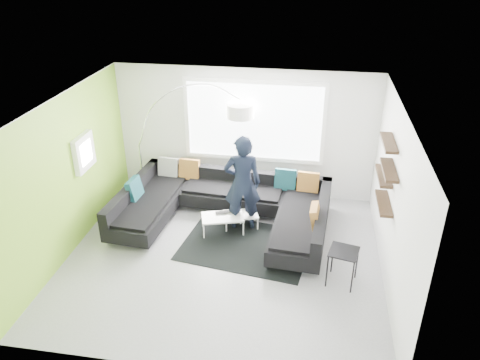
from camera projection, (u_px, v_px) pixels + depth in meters
name	position (u px, v px, depth m)	size (l,w,h in m)	color
ground	(223.00, 257.00, 8.36)	(5.50, 5.50, 0.00)	slate
room_shell	(226.00, 161.00, 7.71)	(5.54, 5.04, 2.82)	silver
sectional_sofa	(223.00, 210.00, 9.09)	(4.15, 2.76, 0.86)	black
rug	(246.00, 245.00, 8.69)	(2.30, 1.67, 0.01)	black
coffee_table	(232.00, 221.00, 9.12)	(1.03, 0.60, 0.34)	white
arc_lamp	(139.00, 145.00, 9.67)	(2.40, 0.78, 2.58)	white
side_table	(342.00, 267.00, 7.62)	(0.45, 0.45, 0.62)	black
person	(242.00, 183.00, 8.83)	(0.77, 0.58, 1.93)	black
laptop	(223.00, 214.00, 9.03)	(0.34, 0.29, 0.02)	black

